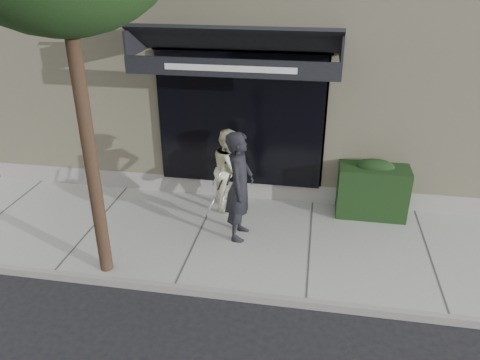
# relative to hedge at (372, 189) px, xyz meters

# --- Properties ---
(ground) EXTENTS (80.00, 80.00, 0.00)m
(ground) POSITION_rel_hedge_xyz_m (-1.10, -1.25, -0.66)
(ground) COLOR black
(ground) RESTS_ON ground
(sidewalk) EXTENTS (20.00, 3.00, 0.12)m
(sidewalk) POSITION_rel_hedge_xyz_m (-1.10, -1.25, -0.60)
(sidewalk) COLOR gray
(sidewalk) RESTS_ON ground
(curb) EXTENTS (20.00, 0.10, 0.14)m
(curb) POSITION_rel_hedge_xyz_m (-1.10, -2.80, -0.59)
(curb) COLOR gray
(curb) RESTS_ON ground
(building_facade) EXTENTS (14.30, 8.04, 5.64)m
(building_facade) POSITION_rel_hedge_xyz_m (-1.11, 3.71, 2.08)
(building_facade) COLOR beige
(building_facade) RESTS_ON ground
(hedge) EXTENTS (1.30, 0.70, 1.14)m
(hedge) POSITION_rel_hedge_xyz_m (0.00, 0.00, 0.00)
(hedge) COLOR black
(hedge) RESTS_ON sidewalk
(pedestrian_front) EXTENTS (0.75, 0.95, 1.97)m
(pedestrian_front) POSITION_rel_hedge_xyz_m (-2.36, -1.22, 0.45)
(pedestrian_front) COLOR black
(pedestrian_front) RESTS_ON sidewalk
(pedestrian_back) EXTENTS (0.69, 0.85, 1.62)m
(pedestrian_back) POSITION_rel_hedge_xyz_m (-2.74, -0.17, 0.27)
(pedestrian_back) COLOR beige
(pedestrian_back) RESTS_ON sidewalk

